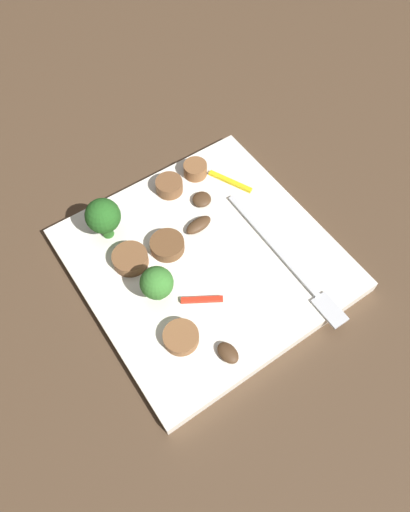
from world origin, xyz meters
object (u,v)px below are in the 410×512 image
Objects in this scene: sausage_slice_2 at (181,337)px; mushroom_0 at (198,225)px; fork at (291,266)px; mushroom_2 at (228,353)px; broccoli_floret_0 at (157,283)px; sausage_slice_1 at (167,245)px; sausage_slice_0 at (195,169)px; pepper_strip_0 at (230,182)px; sausage_slice_3 at (130,259)px; broccoli_floret_1 at (103,217)px; pepper_strip_2 at (202,300)px; sausage_slice_4 at (169,186)px; mushroom_1 at (202,199)px; plate at (205,260)px.

mushroom_0 is (-0.09, 0.08, -0.00)m from sausage_slice_2.
fork is 0.11m from mushroom_2.
sausage_slice_1 is at bearing 139.23° from broccoli_floret_0.
pepper_strip_0 is (0.03, 0.02, -0.01)m from sausage_slice_0.
sausage_slice_1 is 0.04m from sausage_slice_3.
broccoli_floret_0 is 1.39× the size of mushroom_0.
pepper_strip_2 is (0.12, 0.04, -0.03)m from broccoli_floret_1.
broccoli_floret_0 is (-0.05, -0.13, 0.02)m from fork.
fork is 0.16m from sausage_slice_4.
pepper_strip_2 is at bearing -100.69° from fork.
sausage_slice_1 is 0.87× the size of pepper_strip_2.
sausage_slice_2 reaches higher than mushroom_1.
fork is at bearing 43.63° from broccoli_floret_1.
plate is at bearing 61.03° from sausage_slice_3.
sausage_slice_4 reaches higher than mushroom_2.
sausage_slice_1 reaches higher than sausage_slice_2.
fork reaches higher than plate.
broccoli_floret_0 is at bearing 3.89° from sausage_slice_3.
plate is 0.05m from pepper_strip_2.
broccoli_floret_1 reaches higher than mushroom_1.
mushroom_1 is (-0.07, 0.10, -0.02)m from broccoli_floret_0.
sausage_slice_2 reaches higher than pepper_strip_2.
broccoli_floret_1 is 0.05m from sausage_slice_3.
sausage_slice_4 is at bearing 146.15° from sausage_slice_1.
sausage_slice_2 is 0.04m from mushroom_2.
mushroom_0 is 0.09m from pepper_strip_2.
fork is 0.10m from pepper_strip_2.
sausage_slice_1 reaches higher than mushroom_2.
mushroom_0 reaches higher than pepper_strip_2.
mushroom_2 is at bearing 8.41° from broccoli_floret_1.
broccoli_floret_1 is 1.90× the size of sausage_slice_0.
broccoli_floret_1 is 0.07m from sausage_slice_1.
sausage_slice_0 is 0.04m from pepper_strip_0.
sausage_slice_2 is (0.09, -0.04, -0.00)m from sausage_slice_1.
pepper_strip_2 is at bearing -37.87° from plate.
mushroom_0 is at bearing 60.58° from broccoli_floret_1.
fork is 8.56× the size of mushroom_1.
broccoli_floret_0 reaches higher than sausage_slice_3.
plate is 5.67× the size of broccoli_floret_0.
sausage_slice_4 is 1.29× the size of mushroom_2.
sausage_slice_2 is 1.11× the size of sausage_slice_4.
mushroom_1 is at bearing -84.33° from pepper_strip_0.
sausage_slice_0 is at bearing 148.36° from pepper_strip_2.
sausage_slice_1 is 0.04m from mushroom_0.
sausage_slice_0 is at bearing 98.03° from broccoli_floret_1.
mushroom_0 is at bearing 148.11° from pepper_strip_2.
broccoli_floret_0 reaches higher than plate.
sausage_slice_3 reaches higher than pepper_strip_0.
mushroom_0 reaches higher than fork.
sausage_slice_0 is (-0.16, -0.01, 0.01)m from fork.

